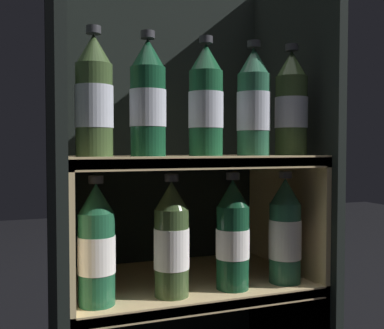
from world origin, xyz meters
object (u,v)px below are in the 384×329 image
(bottle_lower_front_1, at_px, (172,242))
(bottle_lower_front_3, at_px, (285,233))
(bottle_upper_front_3, at_px, (254,105))
(bottle_lower_front_0, at_px, (96,247))
(bottle_upper_front_4, at_px, (291,106))
(bottle_lower_front_2, at_px, (233,237))
(bottle_upper_front_1, at_px, (148,101))
(bottle_upper_front_0, at_px, (94,100))
(bottle_upper_front_2, at_px, (206,103))

(bottle_lower_front_1, bearing_deg, bottle_lower_front_3, 0.00)
(bottle_upper_front_3, height_order, bottle_lower_front_0, bottle_upper_front_3)
(bottle_upper_front_4, height_order, bottle_lower_front_3, bottle_upper_front_4)
(bottle_lower_front_0, xyz_separation_m, bottle_lower_front_2, (0.28, 0.00, 0.00))
(bottle_lower_front_0, bearing_deg, bottle_upper_front_3, 0.00)
(bottle_upper_front_1, bearing_deg, bottle_lower_front_2, -0.00)
(bottle_upper_front_0, height_order, bottle_lower_front_3, bottle_upper_front_0)
(bottle_upper_front_4, bearing_deg, bottle_upper_front_3, -180.00)
(bottle_upper_front_2, bearing_deg, bottle_lower_front_2, -0.00)
(bottle_lower_front_3, bearing_deg, bottle_upper_front_3, -180.00)
(bottle_upper_front_3, bearing_deg, bottle_lower_front_0, 180.00)
(bottle_upper_front_1, bearing_deg, bottle_upper_front_2, 0.00)
(bottle_lower_front_0, bearing_deg, bottle_upper_front_2, 0.00)
(bottle_upper_front_3, xyz_separation_m, bottle_lower_front_0, (-0.33, 0.00, -0.27))
(bottle_upper_front_1, xyz_separation_m, bottle_upper_front_3, (0.23, -0.00, -0.00))
(bottle_upper_front_0, xyz_separation_m, bottle_upper_front_1, (0.10, 0.00, 0.00))
(bottle_upper_front_3, relative_size, bottle_lower_front_2, 1.00)
(bottle_upper_front_0, relative_size, bottle_lower_front_3, 1.00)
(bottle_upper_front_0, bearing_deg, bottle_upper_front_2, 0.00)
(bottle_lower_front_0, xyz_separation_m, bottle_lower_front_1, (0.15, 0.00, -0.00))
(bottle_upper_front_1, bearing_deg, bottle_lower_front_3, 0.00)
(bottle_upper_front_4, distance_m, bottle_lower_front_1, 0.39)
(bottle_lower_front_2, bearing_deg, bottle_upper_front_1, 180.00)
(bottle_lower_front_3, bearing_deg, bottle_upper_front_4, 0.00)
(bottle_upper_front_0, bearing_deg, bottle_lower_front_3, 0.00)
(bottle_upper_front_2, relative_size, bottle_upper_front_4, 1.00)
(bottle_upper_front_1, relative_size, bottle_lower_front_3, 1.00)
(bottle_lower_front_1, bearing_deg, bottle_upper_front_0, 180.00)
(bottle_upper_front_2, bearing_deg, bottle_upper_front_4, 0.00)
(bottle_upper_front_1, distance_m, bottle_lower_front_1, 0.28)
(bottle_upper_front_4, height_order, bottle_lower_front_1, bottle_upper_front_4)
(bottle_upper_front_2, height_order, bottle_lower_front_3, bottle_upper_front_2)
(bottle_upper_front_3, bearing_deg, bottle_upper_front_2, 180.00)
(bottle_upper_front_2, relative_size, bottle_lower_front_3, 1.00)
(bottle_upper_front_1, bearing_deg, bottle_lower_front_0, -180.00)
(bottle_upper_front_2, distance_m, bottle_upper_front_3, 0.11)
(bottle_upper_front_0, bearing_deg, bottle_lower_front_2, -0.00)
(bottle_upper_front_2, bearing_deg, bottle_upper_front_1, 180.00)
(bottle_upper_front_0, height_order, bottle_upper_front_1, same)
(bottle_lower_front_0, distance_m, bottle_lower_front_1, 0.15)
(bottle_lower_front_3, bearing_deg, bottle_upper_front_1, 180.00)
(bottle_upper_front_4, xyz_separation_m, bottle_lower_front_3, (-0.01, 0.00, -0.28))
(bottle_upper_front_1, relative_size, bottle_upper_front_2, 1.00)
(bottle_upper_front_0, xyz_separation_m, bottle_lower_front_3, (0.41, 0.00, -0.28))
(bottle_upper_front_4, bearing_deg, bottle_upper_front_0, 180.00)
(bottle_upper_front_3, relative_size, bottle_upper_front_4, 1.00)
(bottle_upper_front_4, distance_m, bottle_lower_front_3, 0.28)
(bottle_upper_front_1, distance_m, bottle_lower_front_3, 0.41)
(bottle_upper_front_3, height_order, bottle_lower_front_2, bottle_upper_front_3)
(bottle_upper_front_3, bearing_deg, bottle_lower_front_2, 180.00)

